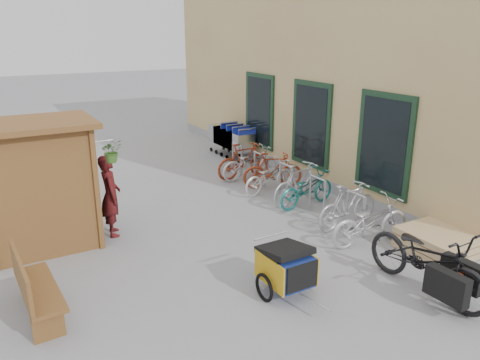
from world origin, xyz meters
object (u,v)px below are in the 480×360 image
bike_4 (269,177)px  bike_5 (273,170)px  cargo_bike (428,260)px  bike_3 (299,183)px  bench (33,287)px  bike_0 (370,221)px  bike_1 (348,205)px  bike_2 (307,189)px  kiosk (31,169)px  child_trailer (286,266)px  bike_6 (250,163)px  shopping_carts (231,137)px  bike_7 (244,160)px  person_kiosk (110,195)px  pallet_stack (436,242)px

bike_4 → bike_5: bearing=-55.7°
cargo_bike → bike_3: bearing=79.2°
bench → bike_0: size_ratio=0.90×
bike_1 → bike_2: size_ratio=1.00×
kiosk → child_trailer: 4.88m
cargo_bike → bike_1: (0.69, 2.54, -0.08)m
cargo_bike → bike_2: 4.02m
bike_6 → shopping_carts: bearing=-15.1°
bench → bike_4: (5.85, 2.87, -0.08)m
bike_1 → bike_5: 2.92m
shopping_carts → bike_0: 6.99m
bike_3 → child_trailer: bearing=130.9°
cargo_bike → bike_7: (0.54, 6.55, -0.06)m
shopping_carts → bike_1: 6.18m
shopping_carts → bike_1: bearing=-95.7°
cargo_bike → bike_4: 5.20m
kiosk → bike_2: kiosk is taller
person_kiosk → bike_6: size_ratio=0.96×
pallet_stack → bike_7: size_ratio=0.72×
bench → bike_4: bearing=23.4°
pallet_stack → bike_6: size_ratio=0.70×
kiosk → bench: kiosk is taller
child_trailer → bike_2: bike_2 is taller
bike_4 → bike_7: size_ratio=0.95×
bike_3 → bike_6: bearing=-9.2°
pallet_stack → shopping_carts: (-0.00, 7.85, 0.44)m
pallet_stack → cargo_bike: (-1.31, -0.84, 0.35)m
cargo_bike → bike_7: 6.57m
shopping_carts → bike_5: size_ratio=1.34×
child_trailer → bike_3: (2.56, 3.10, 0.02)m
shopping_carts → bike_0: bearing=-96.4°
child_trailer → bike_3: size_ratio=0.88×
child_trailer → bike_7: (2.44, 5.47, 0.03)m
bench → bike_1: bearing=-0.5°
bike_3 → bike_5: size_ratio=1.05×
kiosk → pallet_stack: size_ratio=2.08×
child_trailer → bike_7: 5.99m
bike_0 → bike_1: (0.16, 0.79, 0.02)m
bike_5 → shopping_carts: bearing=10.1°
shopping_carts → bike_7: size_ratio=1.27×
person_kiosk → bike_1: 4.81m
child_trailer → bike_2: bearing=47.1°
person_kiosk → cargo_bike: bearing=-133.8°
person_kiosk → bike_3: person_kiosk is taller
bike_7 → shopping_carts: bearing=-21.5°
kiosk → bike_1: bearing=-21.0°
child_trailer → bike_0: bearing=14.7°
bike_3 → bike_7: bearing=-6.6°
kiosk → bike_1: (5.66, -2.17, -1.07)m
bike_3 → bike_4: 1.03m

